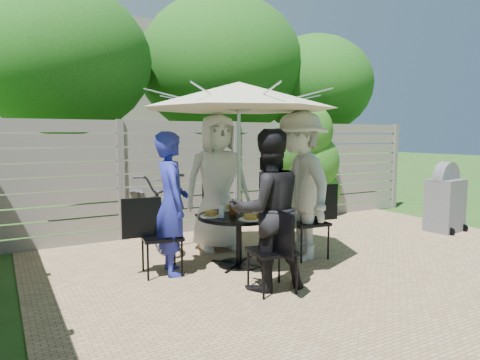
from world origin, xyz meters
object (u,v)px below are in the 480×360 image
plate_back (229,208)px  glass_right (255,206)px  person_back (218,183)px  glass_back (224,206)px  patio_table (239,230)px  umbrella (239,96)px  person_left (171,204)px  bicycle (146,208)px  plate_left (211,215)px  syrup_jug (233,208)px  chair_back (215,228)px  plate_extra (262,216)px  glass_front (255,212)px  bbq_grill (445,200)px  coffee_cup (240,206)px  chair_front (273,268)px  plate_front (250,218)px  chair_left (161,252)px  person_front (267,210)px  glass_left (221,212)px  person_right (299,186)px  chair_right (308,237)px

plate_back → glass_right: (0.22, -0.29, 0.05)m
person_back → glass_right: (0.15, -0.76, -0.24)m
glass_back → person_back: bearing=70.8°
patio_table → umbrella: umbrella is taller
person_left → bicycle: size_ratio=0.80×
plate_left → syrup_jug: bearing=0.7°
chair_back → plate_extra: 1.34m
glass_front → bbq_grill: 3.86m
coffee_cup → bicycle: (-0.79, 1.40, -0.16)m
umbrella → chair_front: size_ratio=2.99×
chair_front → glass_back: 1.31m
chair_front → plate_front: bearing=-2.1°
chair_left → plate_back: chair_left is taller
patio_table → chair_left: 0.98m
person_left → plate_extra: person_left is taller
bicycle → plate_front: bearing=-74.5°
person_front → syrup_jug: person_front is taller
chair_left → glass_right: bearing=4.8°
plate_left → bicycle: bicycle is taller
chair_front → glass_front: (0.21, 0.68, 0.45)m
glass_front → coffee_cup: 0.48m
person_front → glass_back: (0.06, 1.09, -0.12)m
chair_back → bbq_grill: 3.91m
person_front → glass_left: person_front is taller
glass_left → umbrella: bearing=13.2°
plate_left → coffee_cup: size_ratio=2.17×
glass_right → umbrella: bearing=-166.8°
chair_back → patio_table: bearing=-6.7°
person_back → umbrella: bearing=-90.0°
plate_left → glass_back: glass_back is taller
person_left → syrup_jug: bearing=-86.3°
person_back → plate_front: 1.22m
umbrella → person_right: bearing=-8.8°
person_front → plate_front: person_front is taller
plate_extra → syrup_jug: syrup_jug is taller
chair_back → plate_left: (-0.50, -0.90, 0.39)m
person_right → glass_right: 0.63m
person_front → plate_left: size_ratio=6.46×
plate_back → coffee_cup: size_ratio=2.17×
plate_extra → coffee_cup: coffee_cup is taller
glass_front → syrup_jug: size_ratio=0.88×
chair_right → plate_extra: size_ratio=4.03×
plate_front → bbq_grill: 3.98m
glass_back → glass_right: same height
coffee_cup → umbrella: bearing=-123.2°
bbq_grill → plate_extra: bearing=176.2°
coffee_cup → bbq_grill: size_ratio=0.10×
person_front → chair_right: (1.08, 0.67, -0.55)m
chair_back → chair_front: size_ratio=1.06×
person_back → coffee_cup: 0.67m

